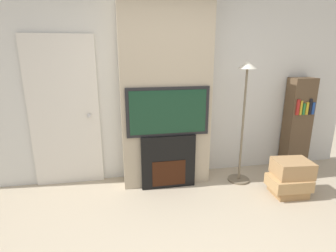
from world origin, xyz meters
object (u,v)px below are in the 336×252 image
(fireplace, at_px, (168,161))
(television, at_px, (168,112))
(box_stack, at_px, (290,178))
(floor_lamp, at_px, (244,105))
(bookshelf, at_px, (297,124))

(fireplace, relative_size, television, 0.68)
(television, height_order, box_stack, television)
(box_stack, bearing_deg, fireplace, 160.51)
(fireplace, relative_size, box_stack, 1.35)
(floor_lamp, bearing_deg, fireplace, 177.88)
(television, bearing_deg, floor_lamp, -2.02)
(fireplace, bearing_deg, floor_lamp, -2.12)
(floor_lamp, bearing_deg, bookshelf, 15.09)
(box_stack, bearing_deg, bookshelf, 52.09)
(floor_lamp, relative_size, box_stack, 3.09)
(bookshelf, bearing_deg, fireplace, -173.24)
(fireplace, xyz_separation_m, bookshelf, (2.14, 0.25, 0.36))
(fireplace, bearing_deg, bookshelf, 6.76)
(bookshelf, bearing_deg, floor_lamp, -164.91)
(television, height_order, bookshelf, bookshelf)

